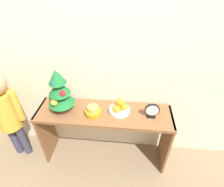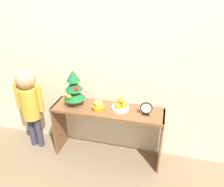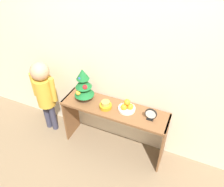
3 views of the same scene
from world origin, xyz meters
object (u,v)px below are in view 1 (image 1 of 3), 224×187
(singing_bowl, at_px, (93,111))
(child_figure, at_px, (4,108))
(mini_tree, at_px, (59,92))
(fruit_bowl, at_px, (120,107))
(desk_clock, at_px, (152,111))

(singing_bowl, distance_m, child_figure, 0.88)
(mini_tree, height_order, singing_bowl, mini_tree)
(fruit_bowl, bearing_deg, singing_bowl, -164.59)
(child_figure, bearing_deg, mini_tree, 4.04)
(singing_bowl, bearing_deg, fruit_bowl, 15.41)
(singing_bowl, height_order, child_figure, child_figure)
(singing_bowl, xyz_separation_m, desk_clock, (0.53, 0.02, 0.04))
(mini_tree, height_order, desk_clock, mini_tree)
(mini_tree, distance_m, fruit_bowl, 0.57)
(mini_tree, height_order, child_figure, mini_tree)
(fruit_bowl, height_order, desk_clock, same)
(fruit_bowl, distance_m, desk_clock, 0.30)
(fruit_bowl, bearing_deg, child_figure, -176.30)
(fruit_bowl, xyz_separation_m, singing_bowl, (-0.24, -0.07, -0.01))
(mini_tree, xyz_separation_m, desk_clock, (0.83, -0.02, -0.14))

